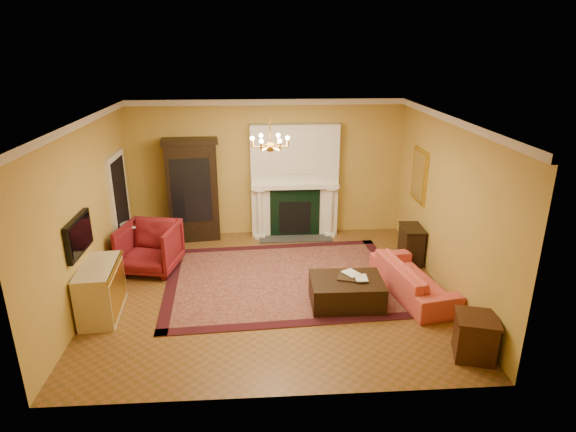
{
  "coord_description": "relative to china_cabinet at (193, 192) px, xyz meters",
  "views": [
    {
      "loc": [
        -0.22,
        -7.57,
        4.11
      ],
      "look_at": [
        0.3,
        0.3,
        1.26
      ],
      "focal_mm": 30.0,
      "sensor_mm": 36.0,
      "label": 1
    }
  ],
  "objects": [
    {
      "name": "ceiling",
      "position": [
        1.61,
        -2.49,
        1.94
      ],
      "size": [
        6.0,
        5.5,
        0.02
      ],
      "primitive_type": "cube",
      "color": "white",
      "rests_on": "wall_back"
    },
    {
      "name": "crown_molding",
      "position": [
        1.61,
        -1.53,
        1.87
      ],
      "size": [
        6.0,
        5.5,
        0.12
      ],
      "color": "silver",
      "rests_on": "ceiling"
    },
    {
      "name": "wingback_armchair",
      "position": [
        -0.66,
        -1.57,
        -0.55
      ],
      "size": [
        1.16,
        1.11,
        1.03
      ],
      "primitive_type": "imported",
      "rotation": [
        0.0,
        0.0,
        -0.2
      ],
      "color": "maroon",
      "rests_on": "floor"
    },
    {
      "name": "leather_ottoman",
      "position": [
        2.83,
        -3.08,
        -0.83
      ],
      "size": [
        1.19,
        0.87,
        0.44
      ],
      "primitive_type": "cube",
      "rotation": [
        0.0,
        0.0,
        -0.01
      ],
      "color": "black",
      "rests_on": "oriental_rug"
    },
    {
      "name": "topiary_left",
      "position": [
        1.45,
        0.04,
        0.37
      ],
      "size": [
        0.14,
        0.14,
        0.38
      ],
      "color": "gray",
      "rests_on": "fireplace"
    },
    {
      "name": "gilt_mirror",
      "position": [
        4.58,
        -1.09,
        0.58
      ],
      "size": [
        0.06,
        0.76,
        1.05
      ],
      "color": "gold",
      "rests_on": "wall_right"
    },
    {
      "name": "floor",
      "position": [
        1.61,
        -2.49,
        -1.08
      ],
      "size": [
        6.0,
        5.5,
        0.02
      ],
      "primitive_type": "cube",
      "color": "brown",
      "rests_on": "ground"
    },
    {
      "name": "book_b",
      "position": [
        2.96,
        -3.11,
        -0.45
      ],
      "size": [
        0.2,
        0.03,
        0.27
      ],
      "primitive_type": "imported",
      "rotation": [
        0.0,
        0.0,
        -0.04
      ],
      "color": "gray",
      "rests_on": "ottoman_tray"
    },
    {
      "name": "wall_left",
      "position": [
        -1.4,
        -2.49,
        0.43
      ],
      "size": [
        0.02,
        5.5,
        3.0
      ],
      "primitive_type": "cube",
      "color": "gold",
      "rests_on": "floor"
    },
    {
      "name": "wall_right",
      "position": [
        4.62,
        -2.49,
        0.43
      ],
      "size": [
        0.02,
        5.5,
        3.0
      ],
      "primitive_type": "cube",
      "color": "gold",
      "rests_on": "floor"
    },
    {
      "name": "book_a",
      "position": [
        2.83,
        -3.0,
        -0.44
      ],
      "size": [
        0.2,
        0.13,
        0.29
      ],
      "primitive_type": "imported",
      "rotation": [
        0.0,
        0.0,
        0.53
      ],
      "color": "gray",
      "rests_on": "ottoman_tray"
    },
    {
      "name": "wall_back",
      "position": [
        1.61,
        0.27,
        0.43
      ],
      "size": [
        6.0,
        0.02,
        3.0
      ],
      "primitive_type": "cube",
      "color": "gold",
      "rests_on": "floor"
    },
    {
      "name": "end_table",
      "position": [
        4.33,
        -4.6,
        -0.77
      ],
      "size": [
        0.63,
        0.63,
        0.59
      ],
      "primitive_type": "cube",
      "rotation": [
        0.0,
        0.0,
        -0.28
      ],
      "color": "#3A200F",
      "rests_on": "floor"
    },
    {
      "name": "topiary_right",
      "position": [
        2.8,
        0.04,
        0.4
      ],
      "size": [
        0.16,
        0.16,
        0.43
      ],
      "color": "gray",
      "rests_on": "fireplace"
    },
    {
      "name": "china_cabinet",
      "position": [
        0.0,
        0.0,
        0.0
      ],
      "size": [
        1.12,
        0.61,
        2.13
      ],
      "primitive_type": "cube",
      "rotation": [
        0.0,
        0.0,
        0.12
      ],
      "color": "black",
      "rests_on": "floor"
    },
    {
      "name": "ottoman_tray",
      "position": [
        2.89,
        -3.03,
        -0.6
      ],
      "size": [
        0.47,
        0.41,
        0.03
      ],
      "primitive_type": "cube",
      "rotation": [
        0.0,
        0.0,
        -0.31
      ],
      "color": "black",
      "rests_on": "leather_ottoman"
    },
    {
      "name": "chandelier",
      "position": [
        1.61,
        -2.49,
        1.54
      ],
      "size": [
        0.63,
        0.55,
        0.53
      ],
      "color": "gold",
      "rests_on": "ceiling"
    },
    {
      "name": "console_table",
      "position": [
        4.39,
        -1.52,
        -0.71
      ],
      "size": [
        0.39,
        0.65,
        0.71
      ],
      "primitive_type": "cube",
      "rotation": [
        0.0,
        0.0,
        -0.05
      ],
      "color": "black",
      "rests_on": "floor"
    },
    {
      "name": "pedestal_table",
      "position": [
        -1.09,
        -1.08,
        -0.62
      ],
      "size": [
        0.43,
        0.43,
        0.77
      ],
      "color": "black",
      "rests_on": "floor"
    },
    {
      "name": "tv_panel",
      "position": [
        -1.33,
        -3.09,
        0.28
      ],
      "size": [
        0.09,
        0.95,
        0.58
      ],
      "color": "black",
      "rests_on": "wall_left"
    },
    {
      "name": "wall_front",
      "position": [
        1.61,
        -5.25,
        0.43
      ],
      "size": [
        6.0,
        0.02,
        3.0
      ],
      "primitive_type": "cube",
      "color": "gold",
      "rests_on": "floor"
    },
    {
      "name": "oriental_rug",
      "position": [
        1.84,
        -2.14,
        -1.06
      ],
      "size": [
        4.43,
        3.44,
        0.02
      ],
      "primitive_type": "cube",
      "rotation": [
        0.0,
        0.0,
        0.06
      ],
      "color": "#400D15",
      "rests_on": "floor"
    },
    {
      "name": "fireplace",
      "position": [
        2.21,
        0.08,
        0.13
      ],
      "size": [
        1.9,
        0.7,
        2.5
      ],
      "color": "silver",
      "rests_on": "wall_back"
    },
    {
      "name": "commode",
      "position": [
        -1.12,
        -3.12,
        -0.64
      ],
      "size": [
        0.62,
        1.18,
        0.85
      ],
      "primitive_type": "cube",
      "rotation": [
        0.0,
        0.0,
        0.08
      ],
      "color": "#C4B490",
      "rests_on": "floor"
    },
    {
      "name": "coral_sofa",
      "position": [
        4.04,
        -2.8,
        -0.68
      ],
      "size": [
        0.92,
        2.03,
        0.76
      ],
      "primitive_type": "imported",
      "rotation": [
        0.0,
        0.0,
        1.76
      ],
      "color": "#D84C44",
      "rests_on": "floor"
    },
    {
      "name": "doorway",
      "position": [
        -1.34,
        -0.79,
        -0.02
      ],
      "size": [
        0.08,
        1.05,
        2.1
      ],
      "color": "silver",
      "rests_on": "wall_left"
    }
  ]
}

